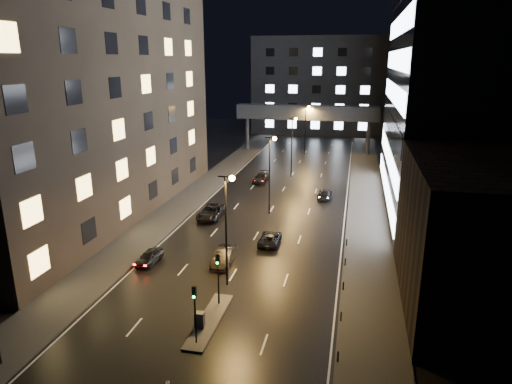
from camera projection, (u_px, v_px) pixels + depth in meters
ground at (284, 189)px, 70.84m from camera, size 160.00×160.00×0.00m
sidewalk_left at (197, 193)px, 68.72m from camera, size 5.00×110.00×0.15m
sidewalk_right at (367, 203)px, 63.55m from camera, size 5.00×110.00×0.15m
building_left at (81, 54)px, 54.88m from camera, size 15.00×48.00×40.00m
building_right_low at (473, 236)px, 35.97m from camera, size 10.00×18.00×12.00m
building_right_glass at (484, 33)px, 55.59m from camera, size 20.00×36.00×45.00m
building_far at (319, 86)px, 121.67m from camera, size 34.00×14.00×25.00m
skybridge at (307, 113)px, 96.61m from camera, size 30.00×3.00×10.00m
median_island at (210, 320)px, 35.15m from camera, size 1.60×8.00×0.15m
traffic_signal_near at (218, 271)px, 36.64m from camera, size 0.28×0.34×4.40m
traffic_signal_far at (195, 305)px, 31.48m from camera, size 0.28×0.34×4.40m
bollard_row at (342, 301)px, 37.21m from camera, size 0.12×25.12×0.90m
streetlight_near at (228, 216)px, 38.99m from camera, size 1.45×0.50×10.15m
streetlight_mid_a at (271, 165)px, 57.74m from camera, size 1.45×0.50×10.15m
streetlight_mid_b at (293, 139)px, 76.48m from camera, size 1.45×0.50×10.15m
streetlight_far at (306, 123)px, 95.22m from camera, size 1.45×0.50×10.15m
car_away_a at (149, 257)px, 45.04m from camera, size 1.82×3.96×1.31m
car_away_b at (224, 257)px, 44.80m from camera, size 1.83×4.79×1.56m
car_away_c at (212, 212)px, 57.80m from camera, size 2.74×5.81×1.61m
car_away_d at (262, 178)px, 74.49m from camera, size 2.31×5.19×1.48m
car_toward_a at (270, 238)px, 49.76m from camera, size 2.22×4.67×1.29m
car_toward_b at (325, 194)px, 65.99m from camera, size 1.90×4.56×1.32m
utility_cabinet at (200, 320)px, 34.01m from camera, size 0.74×0.56×1.22m
cone_a at (168, 383)px, 28.09m from camera, size 0.43×0.43×0.47m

